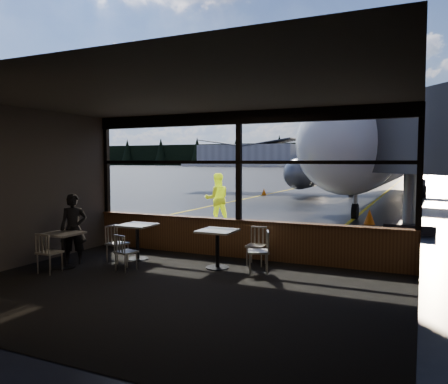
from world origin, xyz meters
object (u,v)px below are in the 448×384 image
Objects in this scene: cafe_table_left at (63,250)px; chair_mid_s at (126,252)px; chair_near_n at (256,246)px; cone_wing at (264,192)px; ground_crew at (217,199)px; chair_near_e at (258,252)px; jet_bridge at (410,156)px; cafe_table_mid at (137,242)px; airliner at (387,113)px; chair_left_s at (50,253)px; chair_mid_w at (117,244)px; cafe_table_near at (217,249)px; passenger at (74,229)px; cone_nose at (369,217)px.

chair_mid_s reaches higher than cafe_table_left.
chair_near_n reaches higher than cone_wing.
ground_crew reaches higher than cone_wing.
chair_near_e is at bearing 32.74° from chair_mid_s.
cone_wing is at bearing 114.09° from chair_mid_s.
jet_bridge reaches higher than cafe_table_mid.
chair_mid_s is at bearing -67.10° from cafe_table_mid.
airliner reaches higher than cafe_table_mid.
jet_bridge is 14.60× the size of cafe_table_left.
cafe_table_mid is 0.98× the size of chair_left_s.
chair_left_s is at bearing -127.74° from jet_bridge.
chair_mid_w reaches higher than cone_wing.
ground_crew is (-4.67, -15.60, -4.45)m from airliner.
chair_near_e reaches higher than cafe_table_mid.
cafe_table_near is at bearing 40.13° from chair_near_n.
cafe_table_mid is 2.02m from chair_left_s.
chair_near_n is 2.84m from chair_mid_s.
chair_near_e is (3.04, -0.02, 0.03)m from cafe_table_mid.
chair_near_n is at bearing -91.78° from airliner.
cafe_table_left is 0.87× the size of chair_near_e.
chair_near_e is 1.88× the size of cone_wing.
chair_near_e is 1.04× the size of chair_near_n.
cafe_table_near is 6.68m from ground_crew.
passenger is (-3.80, -1.59, 0.37)m from chair_near_n.
chair_near_e is (-2.65, -6.72, -2.04)m from jet_bridge.
cafe_table_left is at bearing -82.28° from cone_wing.
jet_bridge is 13.47× the size of cafe_table_near.
cafe_table_left is 1.17m from chair_mid_w.
chair_near_e is at bearing 23.94° from chair_left_s.
chair_near_n is at bearing -101.61° from cone_nose.
cone_wing is (-8.21, 11.70, -0.05)m from cone_nose.
cone_wing is (-2.82, 20.99, -0.56)m from passenger.
cone_wing is (-3.09, 14.02, -0.71)m from ground_crew.
ground_crew is (-3.82, 6.04, 0.50)m from chair_near_e.
chair_near_n is 1.01× the size of chair_mid_w.
chair_mid_s is 1.39× the size of cone_nose.
ground_crew reaches higher than cafe_table_mid.
chair_left_s reaches higher than cone_wing.
cone_wing is (-6.91, 20.06, -0.21)m from chair_near_e.
chair_near_n is 4.14m from passenger.
cafe_table_mid is at bearing 54.64° from cafe_table_left.
chair_near_n is at bearing 43.36° from cafe_table_near.
airliner is 39.26× the size of chair_near_e.
chair_near_n reaches higher than chair_mid_s.
chair_mid_w is at bearing -117.92° from cafe_table_mid.
cafe_table_mid is (-3.89, -21.62, -4.98)m from airliner.
chair_near_e is 3.30m from chair_mid_w.
airliner is 22.99m from chair_mid_w.
ground_crew is at bearing -155.57° from cone_nose.
chair_near_n is at bearing -13.31° from passenger.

